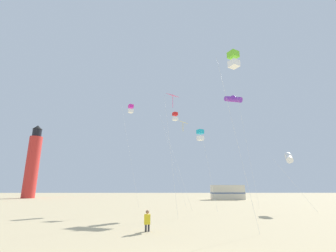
{
  "coord_description": "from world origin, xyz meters",
  "views": [
    {
      "loc": [
        -0.29,
        -6.2,
        2.38
      ],
      "look_at": [
        -0.19,
        11.11,
        6.89
      ],
      "focal_mm": 25.18,
      "sensor_mm": 36.0,
      "label": 1
    }
  ],
  "objects_px": {
    "kite_diamond_rainbow": "(173,100)",
    "rv_van_cream": "(227,192)",
    "kite_box_lime": "(233,60)",
    "kite_box_scarlet": "(175,117)",
    "kite_diamond_gold": "(182,125)",
    "kite_tube_violet": "(233,99)",
    "kite_tube_white": "(289,157)",
    "kite_box_cyan": "(200,135)",
    "kite_box_magenta": "(131,109)",
    "kite_flyer_standing": "(147,220)",
    "lighthouse_distant": "(33,163)"
  },
  "relations": [
    {
      "from": "kite_box_lime",
      "to": "kite_box_scarlet",
      "type": "distance_m",
      "value": 17.43
    },
    {
      "from": "kite_box_cyan",
      "to": "kite_box_lime",
      "type": "relative_size",
      "value": 0.73
    },
    {
      "from": "kite_box_cyan",
      "to": "kite_tube_white",
      "type": "height_order",
      "value": "kite_box_cyan"
    },
    {
      "from": "kite_flyer_standing",
      "to": "kite_box_magenta",
      "type": "xyz_separation_m",
      "value": [
        -3.85,
        16.71,
        12.13
      ]
    },
    {
      "from": "kite_diamond_rainbow",
      "to": "rv_van_cream",
      "type": "xyz_separation_m",
      "value": [
        11.62,
        28.37,
        -8.75
      ]
    },
    {
      "from": "kite_tube_violet",
      "to": "rv_van_cream",
      "type": "height_order",
      "value": "kite_tube_violet"
    },
    {
      "from": "kite_flyer_standing",
      "to": "lighthouse_distant",
      "type": "xyz_separation_m",
      "value": [
        -29.94,
        41.14,
        7.22
      ]
    },
    {
      "from": "kite_box_magenta",
      "to": "lighthouse_distant",
      "type": "xyz_separation_m",
      "value": [
        -26.09,
        24.43,
        -4.91
      ]
    },
    {
      "from": "kite_diamond_rainbow",
      "to": "kite_box_scarlet",
      "type": "bearing_deg",
      "value": 86.75
    },
    {
      "from": "kite_box_magenta",
      "to": "kite_tube_violet",
      "type": "distance_m",
      "value": 13.72
    },
    {
      "from": "kite_box_lime",
      "to": "kite_tube_violet",
      "type": "bearing_deg",
      "value": 74.04
    },
    {
      "from": "kite_box_cyan",
      "to": "kite_box_scarlet",
      "type": "relative_size",
      "value": 0.67
    },
    {
      "from": "kite_flyer_standing",
      "to": "lighthouse_distant",
      "type": "distance_m",
      "value": 51.39
    },
    {
      "from": "kite_box_cyan",
      "to": "kite_box_lime",
      "type": "distance_m",
      "value": 10.58
    },
    {
      "from": "lighthouse_distant",
      "to": "kite_box_scarlet",
      "type": "bearing_deg",
      "value": -36.19
    },
    {
      "from": "kite_flyer_standing",
      "to": "lighthouse_distant",
      "type": "bearing_deg",
      "value": -57.14
    },
    {
      "from": "kite_diamond_rainbow",
      "to": "lighthouse_distant",
      "type": "xyz_separation_m",
      "value": [
        -31.54,
        34.68,
        -2.3
      ]
    },
    {
      "from": "kite_diamond_gold",
      "to": "kite_box_magenta",
      "type": "bearing_deg",
      "value": 162.8
    },
    {
      "from": "kite_diamond_gold",
      "to": "kite_tube_violet",
      "type": "xyz_separation_m",
      "value": [
        6.69,
        0.28,
        3.64
      ]
    },
    {
      "from": "kite_box_scarlet",
      "to": "lighthouse_distant",
      "type": "height_order",
      "value": "lighthouse_distant"
    },
    {
      "from": "kite_box_cyan",
      "to": "lighthouse_distant",
      "type": "height_order",
      "value": "lighthouse_distant"
    },
    {
      "from": "kite_box_cyan",
      "to": "kite_tube_violet",
      "type": "relative_size",
      "value": 0.59
    },
    {
      "from": "kite_diamond_rainbow",
      "to": "kite_box_lime",
      "type": "xyz_separation_m",
      "value": [
        4.03,
        -5.92,
        0.69
      ]
    },
    {
      "from": "kite_diamond_rainbow",
      "to": "kite_box_scarlet",
      "type": "relative_size",
      "value": 0.86
    },
    {
      "from": "kite_flyer_standing",
      "to": "kite_diamond_rainbow",
      "type": "height_order",
      "value": "kite_diamond_rainbow"
    },
    {
      "from": "kite_diamond_gold",
      "to": "kite_box_scarlet",
      "type": "distance_m",
      "value": 3.74
    },
    {
      "from": "kite_diamond_rainbow",
      "to": "kite_box_lime",
      "type": "height_order",
      "value": "kite_box_lime"
    },
    {
      "from": "kite_box_magenta",
      "to": "kite_flyer_standing",
      "type": "bearing_deg",
      "value": -77.02
    },
    {
      "from": "kite_tube_violet",
      "to": "rv_van_cream",
      "type": "relative_size",
      "value": 2.19
    },
    {
      "from": "kite_diamond_gold",
      "to": "lighthouse_distant",
      "type": "distance_m",
      "value": 42.38
    },
    {
      "from": "lighthouse_distant",
      "to": "kite_box_lime",
      "type": "bearing_deg",
      "value": -48.78
    },
    {
      "from": "kite_box_lime",
      "to": "kite_tube_white",
      "type": "relative_size",
      "value": 1.81
    },
    {
      "from": "rv_van_cream",
      "to": "kite_box_scarlet",
      "type": "bearing_deg",
      "value": -123.87
    },
    {
      "from": "kite_box_cyan",
      "to": "kite_box_magenta",
      "type": "height_order",
      "value": "kite_box_magenta"
    },
    {
      "from": "kite_diamond_rainbow",
      "to": "rv_van_cream",
      "type": "relative_size",
      "value": 1.67
    },
    {
      "from": "kite_box_lime",
      "to": "lighthouse_distant",
      "type": "distance_m",
      "value": 54.06
    },
    {
      "from": "kite_flyer_standing",
      "to": "kite_box_scarlet",
      "type": "bearing_deg",
      "value": -100.42
    },
    {
      "from": "kite_box_cyan",
      "to": "kite_box_lime",
      "type": "xyz_separation_m",
      "value": [
        0.97,
        -10.08,
        3.06
      ]
    },
    {
      "from": "kite_diamond_rainbow",
      "to": "kite_tube_violet",
      "type": "height_order",
      "value": "kite_tube_violet"
    },
    {
      "from": "kite_flyer_standing",
      "to": "kite_tube_violet",
      "type": "distance_m",
      "value": 21.94
    },
    {
      "from": "kite_box_lime",
      "to": "kite_tube_violet",
      "type": "relative_size",
      "value": 0.8
    },
    {
      "from": "kite_flyer_standing",
      "to": "kite_box_lime",
      "type": "distance_m",
      "value": 11.67
    },
    {
      "from": "kite_diamond_gold",
      "to": "kite_tube_violet",
      "type": "bearing_deg",
      "value": 2.37
    },
    {
      "from": "kite_box_cyan",
      "to": "lighthouse_distant",
      "type": "xyz_separation_m",
      "value": [
        -34.6,
        30.52,
        0.08
      ]
    },
    {
      "from": "kite_tube_violet",
      "to": "kite_tube_white",
      "type": "distance_m",
      "value": 9.68
    },
    {
      "from": "kite_box_lime",
      "to": "kite_tube_white",
      "type": "xyz_separation_m",
      "value": [
        8.93,
        11.56,
        -5.23
      ]
    },
    {
      "from": "kite_box_cyan",
      "to": "rv_van_cream",
      "type": "height_order",
      "value": "kite_box_cyan"
    },
    {
      "from": "kite_tube_violet",
      "to": "kite_box_magenta",
      "type": "bearing_deg",
      "value": 172.23
    },
    {
      "from": "kite_flyer_standing",
      "to": "kite_box_cyan",
      "type": "relative_size",
      "value": 0.14
    },
    {
      "from": "kite_flyer_standing",
      "to": "kite_tube_white",
      "type": "distance_m",
      "value": 19.57
    }
  ]
}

